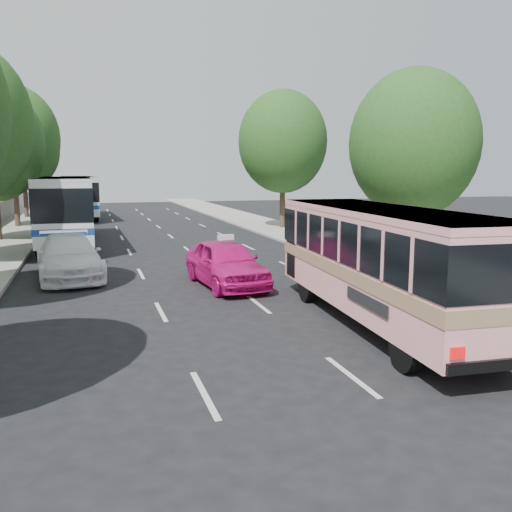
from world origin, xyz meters
name	(u,v)px	position (x,y,z in m)	size (l,w,h in m)	color
ground	(270,349)	(0.00, 0.00, 0.00)	(120.00, 120.00, 0.00)	black
sidewalk_right	(297,235)	(8.50, 20.00, 0.06)	(4.00, 90.00, 0.12)	#9E998E
tree_left_e	(13,134)	(-8.42, 29.94, 6.43)	(6.30, 6.30, 9.82)	#38281E
tree_left_f	(23,146)	(-8.62, 37.94, 6.00)	(5.88, 5.88, 9.16)	#38281E
tree_right_near	(417,139)	(8.78, 7.94, 5.20)	(5.10, 5.10, 7.95)	#38281E
tree_right_far	(284,138)	(9.08, 23.94, 6.12)	(6.00, 6.00, 9.35)	#38281E
pink_bus	(382,253)	(3.38, 1.04, 1.88)	(3.02, 9.59, 3.02)	#FEA4A8
pink_taxi	(226,263)	(0.73, 6.90, 0.80)	(1.90, 4.71, 1.61)	#D4127A
white_pickup	(69,257)	(-4.50, 10.03, 0.79)	(2.22, 5.45, 1.58)	white
tour_coach_front	(65,204)	(-4.91, 19.79, 2.17)	(2.80, 12.10, 3.61)	white
tour_coach_rear	(78,193)	(-4.50, 36.95, 2.10)	(3.21, 11.80, 3.49)	silver
taxi_roof_sign	(226,237)	(0.73, 6.90, 1.70)	(0.55, 0.18, 0.18)	silver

